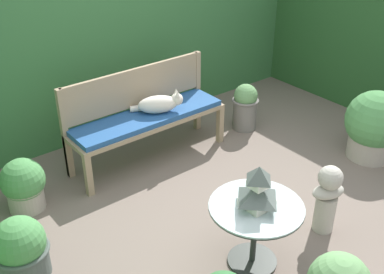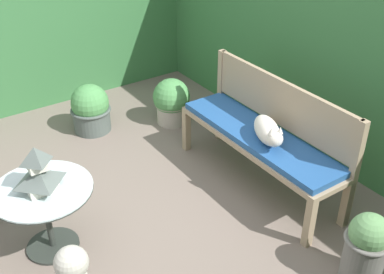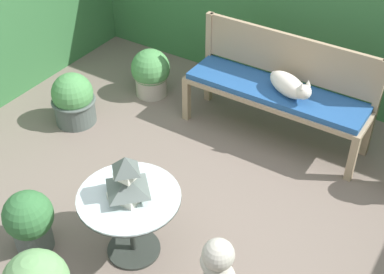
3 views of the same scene
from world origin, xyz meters
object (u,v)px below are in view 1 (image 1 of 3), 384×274
Objects in this scene: cat at (160,104)px; potted_plant_table_near at (24,185)px; potted_plant_bench_right at (245,106)px; patio_table at (255,218)px; potted_plant_path_edge at (374,126)px; garden_bust at (327,196)px; pagoda_birdhouse at (258,190)px; garden_bench at (148,121)px; potted_plant_bench_left at (21,250)px.

cat reaches higher than potted_plant_table_near.
cat is 0.86× the size of potted_plant_bench_right.
patio_table is (-0.36, -1.70, -0.17)m from cat.
cat is 2.17m from potted_plant_path_edge.
potted_plant_path_edge reaches higher than garden_bust.
pagoda_birdhouse is 0.81m from garden_bust.
potted_plant_path_edge is at bearing -37.71° from garden_bench.
potted_plant_bench_right is at bearing -2.40° from potted_plant_table_near.
potted_plant_table_near is at bearing 153.34° from garden_bust.
garden_bust reaches higher than potted_plant_bench_left.
potted_plant_table_near is 2.53m from potted_plant_bench_right.
pagoda_birdhouse is 2.19m from potted_plant_bench_right.
potted_plant_path_edge reaches higher than potted_plant_bench_left.
potted_plant_table_near is (-1.08, 1.71, -0.18)m from patio_table.
patio_table is (-0.23, -1.74, -0.01)m from garden_bench.
garden_bench is 2.27m from potted_plant_path_edge.
patio_table is 2.03m from potted_plant_table_near.
garden_bench is 1.23m from potted_plant_bench_right.
garden_bench is 3.28× the size of potted_plant_bench_left.
garden_bust is at bearing -6.97° from patio_table.
potted_plant_bench_left is (-2.85, -0.65, -0.04)m from potted_plant_bench_right.
potted_plant_bench_right is at bearing 84.98° from garden_bust.
potted_plant_table_near is (-1.32, -0.03, -0.19)m from garden_bench.
potted_plant_bench_right is 1.08× the size of potted_plant_bench_left.
potted_plant_path_edge is (2.03, 0.34, -0.06)m from patio_table.
potted_plant_path_edge is at bearing -23.62° from potted_plant_table_near.
pagoda_birdhouse is at bearing -170.37° from potted_plant_path_edge.
pagoda_birdhouse is (-0.00, 0.00, 0.25)m from patio_table.
cat is at bearing 140.93° from potted_plant_path_edge.
cat is 0.76× the size of garden_bust.
potted_plant_bench_left is (-1.40, 0.95, -0.18)m from patio_table.
cat reaches higher than potted_plant_bench_right.
potted_plant_bench_right is (1.22, -0.13, -0.15)m from garden_bench.
pagoda_birdhouse is 1.75m from potted_plant_bench_left.
garden_bust is at bearing -25.95° from potted_plant_bench_left.
garden_bust is 0.84× the size of potted_plant_path_edge.
garden_bust reaches higher than potted_plant_table_near.
potted_plant_bench_right is (1.45, 1.60, -0.14)m from patio_table.
garden_bench is 2.38× the size of patio_table.
garden_bust is 2.55m from potted_plant_table_near.
garden_bust is (0.49, -1.82, -0.10)m from garden_bench.
garden_bust is (0.73, -0.09, -0.34)m from pagoda_birdhouse.
potted_plant_table_near is 0.67× the size of potted_plant_path_edge.
cat is at bearing -0.11° from potted_plant_table_near.
garden_bench is 1.83m from potted_plant_bench_left.
cat reaches higher than patio_table.
potted_plant_path_edge reaches higher than patio_table.
patio_table reaches higher than potted_plant_bench_left.
garden_bust is 1.13× the size of potted_plant_bench_right.
potted_plant_table_near is at bearing -155.51° from cat.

